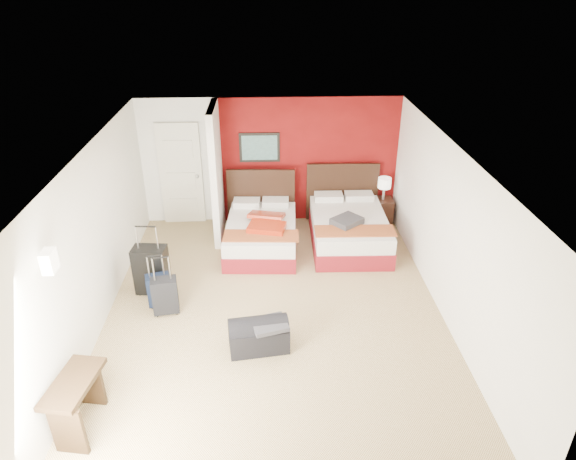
{
  "coord_description": "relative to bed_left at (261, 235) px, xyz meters",
  "views": [
    {
      "loc": [
        -0.09,
        -6.14,
        4.64
      ],
      "look_at": [
        0.24,
        0.8,
        1.0
      ],
      "focal_mm": 31.48,
      "sensor_mm": 36.0,
      "label": 1
    }
  ],
  "objects": [
    {
      "name": "ground",
      "position": [
        0.19,
        -2.0,
        -0.27
      ],
      "size": [
        6.5,
        6.5,
        0.0
      ],
      "primitive_type": "plane",
      "color": "tan",
      "rests_on": "ground"
    },
    {
      "name": "room_walls",
      "position": [
        -1.21,
        -0.58,
        0.99
      ],
      "size": [
        5.02,
        6.52,
        2.5
      ],
      "color": "white",
      "rests_on": "ground"
    },
    {
      "name": "red_accent_panel",
      "position": [
        0.94,
        1.23,
        0.98
      ],
      "size": [
        3.5,
        0.04,
        2.5
      ],
      "primitive_type": "cube",
      "color": "maroon",
      "rests_on": "ground"
    },
    {
      "name": "partition_wall",
      "position": [
        -0.81,
        0.61,
        0.98
      ],
      "size": [
        0.12,
        1.2,
        2.5
      ],
      "primitive_type": "cube",
      "color": "silver",
      "rests_on": "ground"
    },
    {
      "name": "entry_door",
      "position": [
        -1.56,
        1.2,
        0.76
      ],
      "size": [
        0.82,
        0.06,
        2.05
      ],
      "primitive_type": "cube",
      "color": "silver",
      "rests_on": "ground"
    },
    {
      "name": "bed_left",
      "position": [
        0.0,
        0.0,
        0.0
      ],
      "size": [
        1.36,
        1.87,
        0.54
      ],
      "primitive_type": "cube",
      "rotation": [
        0.0,
        0.0,
        -0.05
      ],
      "color": "white",
      "rests_on": "ground"
    },
    {
      "name": "bed_right",
      "position": [
        1.62,
        0.07,
        0.02
      ],
      "size": [
        1.4,
        1.97,
        0.58
      ],
      "primitive_type": "cube",
      "rotation": [
        0.0,
        0.0,
        -0.02
      ],
      "color": "white",
      "rests_on": "ground"
    },
    {
      "name": "red_suitcase_open",
      "position": [
        0.1,
        -0.1,
        0.32
      ],
      "size": [
        0.82,
        0.99,
        0.11
      ],
      "primitive_type": "cube",
      "rotation": [
        0.0,
        0.0,
        -0.24
      ],
      "color": "#A3260E",
      "rests_on": "bed_left"
    },
    {
      "name": "jacket_bundle",
      "position": [
        1.52,
        -0.23,
        0.37
      ],
      "size": [
        0.63,
        0.62,
        0.12
      ],
      "primitive_type": "cube",
      "rotation": [
        0.0,
        0.0,
        0.68
      ],
      "color": "#3B3C41",
      "rests_on": "bed_right"
    },
    {
      "name": "nightstand",
      "position": [
        2.41,
        0.87,
        0.01
      ],
      "size": [
        0.4,
        0.4,
        0.55
      ],
      "primitive_type": "cube",
      "rotation": [
        0.0,
        0.0,
        -0.02
      ],
      "color": "black",
      "rests_on": "ground"
    },
    {
      "name": "table_lamp",
      "position": [
        2.41,
        0.87,
        0.51
      ],
      "size": [
        0.3,
        0.3,
        0.45
      ],
      "primitive_type": "cylinder",
      "rotation": [
        0.0,
        0.0,
        -0.22
      ],
      "color": "white",
      "rests_on": "nightstand"
    },
    {
      "name": "suitcase_black",
      "position": [
        -1.72,
        -1.32,
        0.12
      ],
      "size": [
        0.54,
        0.37,
        0.77
      ],
      "primitive_type": "cube",
      "rotation": [
        0.0,
        0.0,
        -0.09
      ],
      "color": "black",
      "rests_on": "ground"
    },
    {
      "name": "suitcase_charcoal",
      "position": [
        -1.43,
        -1.89,
        0.01
      ],
      "size": [
        0.41,
        0.29,
        0.56
      ],
      "primitive_type": "cube",
      "rotation": [
        0.0,
        0.0,
        0.17
      ],
      "color": "black",
      "rests_on": "ground"
    },
    {
      "name": "suitcase_navy",
      "position": [
        -1.56,
        -1.68,
        -0.03
      ],
      "size": [
        0.39,
        0.29,
        0.49
      ],
      "primitive_type": "cube",
      "rotation": [
        0.0,
        0.0,
        0.24
      ],
      "color": "black",
      "rests_on": "ground"
    },
    {
      "name": "duffel_bag",
      "position": [
        -0.04,
        -2.75,
        -0.07
      ],
      "size": [
        0.84,
        0.53,
        0.4
      ],
      "primitive_type": "cube",
      "rotation": [
        0.0,
        0.0,
        0.13
      ],
      "color": "black",
      "rests_on": "ground"
    },
    {
      "name": "jacket_draped",
      "position": [
        0.11,
        -2.8,
        0.16
      ],
      "size": [
        0.54,
        0.49,
        0.06
      ],
      "primitive_type": "cube",
      "rotation": [
        0.0,
        0.0,
        0.28
      ],
      "color": "#353439",
      "rests_on": "duffel_bag"
    },
    {
      "name": "desk",
      "position": [
        -2.03,
        -3.99,
        0.07
      ],
      "size": [
        0.54,
        0.87,
        0.68
      ],
      "primitive_type": "cube",
      "rotation": [
        0.0,
        0.0,
        -0.17
      ],
      "color": "black",
      "rests_on": "ground"
    }
  ]
}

